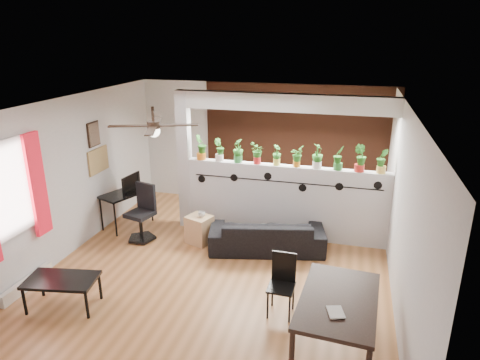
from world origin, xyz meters
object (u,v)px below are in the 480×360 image
object	(u,v)px
potted_plant_8	(360,158)
dining_table	(338,305)
potted_plant_1	(219,149)
office_chair	(143,216)
potted_plant_3	(257,153)
folding_chair	(283,278)
potted_plant_2	(238,150)
computer_desk	(126,195)
cup	(202,214)
coffee_table	(61,282)
potted_plant_0	(201,146)
potted_plant_6	(318,155)
potted_plant_9	(382,160)
potted_plant_5	(297,156)
ceiling_fan	(154,127)
potted_plant_4	(277,154)
cube_shelf	(199,229)
potted_plant_7	(339,157)
sofa	(267,235)

from	to	relation	value
potted_plant_8	dining_table	xyz separation A→B (m)	(-0.16, -2.91, -0.92)
potted_plant_1	office_chair	bearing A→B (deg)	-147.04
potted_plant_3	folding_chair	xyz separation A→B (m)	(0.86, -2.25, -1.05)
potted_plant_3	office_chair	bearing A→B (deg)	-157.68
potted_plant_2	computer_desk	distance (m)	2.35
cup	office_chair	world-z (taller)	office_chair
potted_plant_8	coffee_table	size ratio (longest dim) A/B	0.45
potted_plant_8	folding_chair	distance (m)	2.66
folding_chair	coffee_table	xyz separation A→B (m)	(-2.89, -0.68, -0.11)
potted_plant_0	potted_plant_3	xyz separation A→B (m)	(1.05, 0.00, -0.04)
potted_plant_6	potted_plant_9	size ratio (longest dim) A/B	1.02
potted_plant_9	folding_chair	world-z (taller)	potted_plant_9
potted_plant_5	coffee_table	bearing A→B (deg)	-132.93
potted_plant_6	cup	size ratio (longest dim) A/B	3.56
ceiling_fan	computer_desk	distance (m)	2.64
ceiling_fan	potted_plant_9	distance (m)	3.73
potted_plant_5	potted_plant_4	bearing A→B (deg)	180.00
potted_plant_9	dining_table	size ratio (longest dim) A/B	0.30
potted_plant_4	office_chair	xyz separation A→B (m)	(-2.27, -0.79, -1.10)
potted_plant_8	cube_shelf	world-z (taller)	potted_plant_8
office_chair	cube_shelf	bearing A→B (deg)	7.46
cup	computer_desk	xyz separation A→B (m)	(-1.64, 0.31, 0.08)
potted_plant_4	dining_table	bearing A→B (deg)	-66.80
potted_plant_2	coffee_table	size ratio (longest dim) A/B	0.42
potted_plant_3	potted_plant_8	xyz separation A→B (m)	(1.76, 0.00, 0.04)
potted_plant_1	potted_plant_4	distance (m)	1.05
potted_plant_0	potted_plant_7	world-z (taller)	potted_plant_0
potted_plant_9	folding_chair	xyz separation A→B (m)	(-1.24, -2.25, -1.08)
potted_plant_9	coffee_table	bearing A→B (deg)	-144.65
potted_plant_2	computer_desk	world-z (taller)	potted_plant_2
potted_plant_1	folding_chair	distance (m)	2.94
potted_plant_2	ceiling_fan	bearing A→B (deg)	-111.86
sofa	cup	distance (m)	1.20
potted_plant_7	sofa	world-z (taller)	potted_plant_7
ceiling_fan	potted_plant_0	xyz separation A→B (m)	(0.02, 1.80, -0.72)
potted_plant_4	cube_shelf	distance (m)	1.91
sofa	dining_table	distance (m)	2.66
potted_plant_4	office_chair	size ratio (longest dim) A/B	0.36
potted_plant_7	potted_plant_8	bearing A→B (deg)	0.00
potted_plant_4	cup	xyz separation A→B (m)	(-1.19, -0.65, -1.00)
cup	coffee_table	bearing A→B (deg)	-117.44
ceiling_fan	potted_plant_1	bearing A→B (deg)	78.35
potted_plant_1	dining_table	distance (m)	3.82
potted_plant_6	potted_plant_9	bearing A→B (deg)	0.00
ceiling_fan	potted_plant_0	distance (m)	1.94
potted_plant_0	computer_desk	bearing A→B (deg)	-166.58
cube_shelf	potted_plant_5	bearing A→B (deg)	41.99
potted_plant_5	potted_plant_9	distance (m)	1.40
potted_plant_0	folding_chair	size ratio (longest dim) A/B	0.55
potted_plant_9	cup	xyz separation A→B (m)	(-2.95, -0.65, -1.03)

